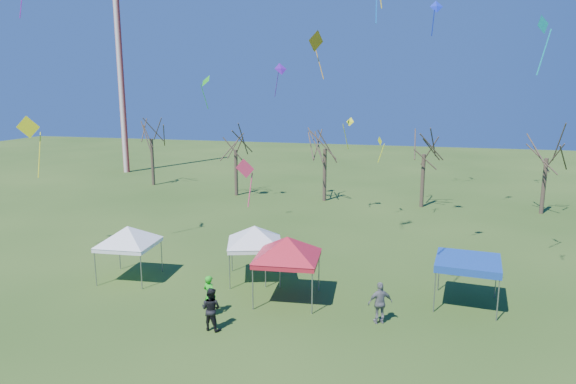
{
  "coord_description": "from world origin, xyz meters",
  "views": [
    {
      "loc": [
        5.51,
        -19.73,
        10.01
      ],
      "look_at": [
        -0.27,
        3.0,
        5.17
      ],
      "focal_mm": 32.0,
      "sensor_mm": 36.0,
      "label": 1
    }
  ],
  "objects_px": {
    "tree_4": "(549,138)",
    "tent_white_west": "(128,230)",
    "tree_0": "(150,122)",
    "tent_red": "(287,241)",
    "person_grey": "(380,303)",
    "radio_mast": "(120,64)",
    "tree_2": "(325,130)",
    "tree_3": "(425,135)",
    "tent_blue": "(468,263)",
    "tree_1": "(235,133)",
    "person_dark": "(211,309)",
    "person_green": "(210,295)",
    "tent_white_mid": "(254,229)"
  },
  "relations": [
    {
      "from": "tree_3",
      "to": "person_dark",
      "type": "relative_size",
      "value": 4.31
    },
    {
      "from": "tree_4",
      "to": "person_dark",
      "type": "height_order",
      "value": "tree_4"
    },
    {
      "from": "tree_1",
      "to": "person_grey",
      "type": "bearing_deg",
      "value": -57.39
    },
    {
      "from": "tree_1",
      "to": "person_green",
      "type": "height_order",
      "value": "tree_1"
    },
    {
      "from": "radio_mast",
      "to": "tent_blue",
      "type": "relative_size",
      "value": 8.06
    },
    {
      "from": "person_grey",
      "to": "tree_0",
      "type": "bearing_deg",
      "value": -70.5
    },
    {
      "from": "tree_0",
      "to": "tent_red",
      "type": "distance_m",
      "value": 32.51
    },
    {
      "from": "person_grey",
      "to": "tent_red",
      "type": "bearing_deg",
      "value": -41.74
    },
    {
      "from": "tree_0",
      "to": "tent_red",
      "type": "bearing_deg",
      "value": -50.25
    },
    {
      "from": "radio_mast",
      "to": "tree_2",
      "type": "xyz_separation_m",
      "value": [
        25.63,
        -9.62,
        -6.21
      ]
    },
    {
      "from": "tree_0",
      "to": "tree_2",
      "type": "xyz_separation_m",
      "value": [
        18.48,
        -3.01,
        -0.2
      ]
    },
    {
      "from": "tree_2",
      "to": "tent_white_mid",
      "type": "distance_m",
      "value": 19.99
    },
    {
      "from": "person_dark",
      "to": "tree_0",
      "type": "bearing_deg",
      "value": -48.98
    },
    {
      "from": "tree_0",
      "to": "tent_blue",
      "type": "relative_size",
      "value": 2.72
    },
    {
      "from": "tree_3",
      "to": "tent_white_west",
      "type": "bearing_deg",
      "value": -125.61
    },
    {
      "from": "tree_4",
      "to": "person_green",
      "type": "distance_m",
      "value": 30.65
    },
    {
      "from": "tree_2",
      "to": "tree_3",
      "type": "xyz_separation_m",
      "value": [
        8.4,
        -0.33,
        -0.21
      ]
    },
    {
      "from": "tent_red",
      "to": "person_grey",
      "type": "xyz_separation_m",
      "value": [
        4.46,
        -1.41,
        -2.0
      ]
    },
    {
      "from": "tree_2",
      "to": "person_dark",
      "type": "relative_size",
      "value": 4.46
    },
    {
      "from": "tree_1",
      "to": "tent_white_west",
      "type": "relative_size",
      "value": 2.0
    },
    {
      "from": "tree_4",
      "to": "person_green",
      "type": "height_order",
      "value": "tree_4"
    },
    {
      "from": "tree_1",
      "to": "person_dark",
      "type": "relative_size",
      "value": 4.11
    },
    {
      "from": "person_green",
      "to": "tree_1",
      "type": "bearing_deg",
      "value": -50.96
    },
    {
      "from": "person_grey",
      "to": "tree_1",
      "type": "bearing_deg",
      "value": -81.64
    },
    {
      "from": "tree_0",
      "to": "tree_3",
      "type": "height_order",
      "value": "tree_0"
    },
    {
      "from": "tree_4",
      "to": "tent_white_west",
      "type": "height_order",
      "value": "tree_4"
    },
    {
      "from": "tree_2",
      "to": "person_grey",
      "type": "bearing_deg",
      "value": -74.05
    },
    {
      "from": "tent_red",
      "to": "tent_white_west",
      "type": "bearing_deg",
      "value": 176.0
    },
    {
      "from": "tree_2",
      "to": "tree_4",
      "type": "xyz_separation_m",
      "value": [
        17.72,
        -0.38,
        -0.23
      ]
    },
    {
      "from": "tree_0",
      "to": "person_dark",
      "type": "height_order",
      "value": "tree_0"
    },
    {
      "from": "tent_white_west",
      "to": "tent_red",
      "type": "height_order",
      "value": "tent_red"
    },
    {
      "from": "tree_0",
      "to": "tree_2",
      "type": "distance_m",
      "value": 18.72
    },
    {
      "from": "tree_4",
      "to": "person_green",
      "type": "xyz_separation_m",
      "value": [
        -18.48,
        -23.91,
        -5.14
      ]
    },
    {
      "from": "tent_white_mid",
      "to": "tent_red",
      "type": "bearing_deg",
      "value": -43.09
    },
    {
      "from": "tree_0",
      "to": "radio_mast",
      "type": "bearing_deg",
      "value": 137.23
    },
    {
      "from": "tent_blue",
      "to": "person_grey",
      "type": "bearing_deg",
      "value": -142.11
    },
    {
      "from": "tree_2",
      "to": "tent_white_west",
      "type": "relative_size",
      "value": 2.17
    },
    {
      "from": "person_green",
      "to": "tree_3",
      "type": "bearing_deg",
      "value": -89.16
    },
    {
      "from": "tree_0",
      "to": "tree_1",
      "type": "xyz_separation_m",
      "value": [
        10.08,
        -2.73,
        -0.7
      ]
    },
    {
      "from": "tree_0",
      "to": "tree_1",
      "type": "height_order",
      "value": "tree_0"
    },
    {
      "from": "tree_0",
      "to": "tree_4",
      "type": "xyz_separation_m",
      "value": [
        36.2,
        -3.38,
        -0.43
      ]
    },
    {
      "from": "tree_0",
      "to": "tent_white_west",
      "type": "distance_m",
      "value": 27.27
    },
    {
      "from": "tree_1",
      "to": "person_grey",
      "type": "relative_size",
      "value": 4.09
    },
    {
      "from": "tree_0",
      "to": "tent_white_west",
      "type": "bearing_deg",
      "value": -63.82
    },
    {
      "from": "tree_1",
      "to": "tent_blue",
      "type": "height_order",
      "value": "tree_1"
    },
    {
      "from": "tree_4",
      "to": "tent_blue",
      "type": "xyz_separation_m",
      "value": [
        -7.35,
        -19.97,
        -4.01
      ]
    },
    {
      "from": "tree_1",
      "to": "tree_3",
      "type": "distance_m",
      "value": 16.81
    },
    {
      "from": "tree_3",
      "to": "tent_blue",
      "type": "height_order",
      "value": "tree_3"
    },
    {
      "from": "tree_3",
      "to": "tree_2",
      "type": "bearing_deg",
      "value": 177.73
    },
    {
      "from": "radio_mast",
      "to": "tree_1",
      "type": "height_order",
      "value": "radio_mast"
    }
  ]
}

